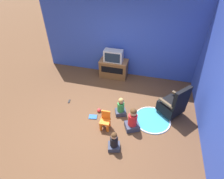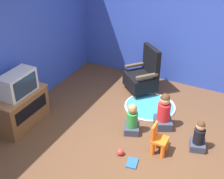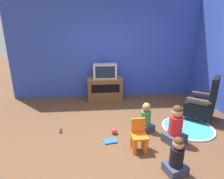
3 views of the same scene
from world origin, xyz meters
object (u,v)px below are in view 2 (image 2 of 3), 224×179
object	(u,v)px
television	(18,84)
toy_ball	(120,152)
tv_cabinet	(20,108)
child_watching_center	(164,113)
child_watching_right	(199,137)
child_watching_left	(132,120)
black_armchair	(143,76)
book	(132,163)
yellow_kid_chair	(159,141)

from	to	relation	value
television	toy_ball	xyz separation A→B (m)	(0.06, -1.87, -0.78)
tv_cabinet	child_watching_center	distance (m)	2.51
child_watching_right	toy_ball	distance (m)	1.28
television	child_watching_left	xyz separation A→B (m)	(0.68, -1.80, -0.59)
black_armchair	book	size ratio (longest dim) A/B	3.89
yellow_kid_chair	child_watching_right	distance (m)	0.66
tv_cabinet	child_watching_center	bearing A→B (deg)	-64.74
tv_cabinet	toy_ball	distance (m)	1.94
child_watching_left	book	size ratio (longest dim) A/B	2.28
tv_cabinet	child_watching_right	size ratio (longest dim) A/B	1.83
black_armchair	toy_ball	size ratio (longest dim) A/B	8.77
black_armchair	yellow_kid_chair	distance (m)	1.90
yellow_kid_chair	child_watching_right	size ratio (longest dim) A/B	0.96
black_armchair	child_watching_left	bearing A→B (deg)	-34.22
television	black_armchair	bearing A→B (deg)	-34.95
yellow_kid_chair	child_watching_right	world-z (taller)	child_watching_right
tv_cabinet	book	world-z (taller)	tv_cabinet
television	child_watching_right	size ratio (longest dim) A/B	1.19
tv_cabinet	black_armchair	size ratio (longest dim) A/B	1.01
yellow_kid_chair	black_armchair	bearing A→B (deg)	28.45
tv_cabinet	child_watching_right	bearing A→B (deg)	-75.34
child_watching_left	black_armchair	bearing A→B (deg)	-5.64
child_watching_center	child_watching_right	size ratio (longest dim) A/B	1.26
child_watching_center	child_watching_right	xyz separation A→B (m)	(-0.30, -0.69, -0.06)
tv_cabinet	child_watching_left	xyz separation A→B (m)	(0.68, -1.85, -0.08)
child_watching_left	child_watching_right	bearing A→B (deg)	-105.66
book	toy_ball	bearing A→B (deg)	58.89
yellow_kid_chair	tv_cabinet	bearing A→B (deg)	98.07
television	toy_ball	size ratio (longest dim) A/B	5.78
child_watching_right	yellow_kid_chair	bearing A→B (deg)	109.47
child_watching_right	black_armchair	bearing A→B (deg)	34.57
television	child_watching_center	bearing A→B (deg)	-64.22
black_armchair	book	world-z (taller)	black_armchair
tv_cabinet	child_watching_left	distance (m)	1.97
child_watching_left	child_watching_right	world-z (taller)	child_watching_left
television	book	distance (m)	2.27
television	black_armchair	world-z (taller)	television
black_armchair	child_watching_left	size ratio (longest dim) A/B	1.70
child_watching_left	toy_ball	xyz separation A→B (m)	(-0.61, -0.07, -0.19)
television	toy_ball	world-z (taller)	television
black_armchair	child_watching_left	world-z (taller)	black_armchair
black_armchair	child_watching_right	distance (m)	1.96
child_watching_left	child_watching_right	distance (m)	1.12
black_armchair	television	bearing A→B (deg)	-84.17
tv_cabinet	yellow_kid_chair	size ratio (longest dim) A/B	1.92
black_armchair	child_watching_right	bearing A→B (deg)	0.23
yellow_kid_chair	child_watching_center	bearing A→B (deg)	11.40
black_armchair	child_watching_center	size ratio (longest dim) A/B	1.44
toy_ball	television	bearing A→B (deg)	91.96
toy_ball	child_watching_right	bearing A→B (deg)	-55.71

